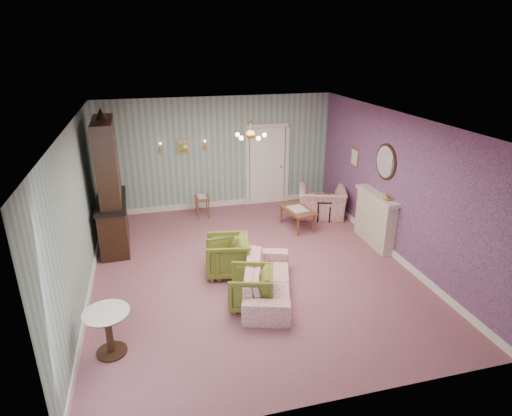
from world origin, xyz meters
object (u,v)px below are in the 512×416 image
object	(u,v)px
wingback_chair	(322,198)
coffee_table	(297,218)
olive_chair_c	(228,256)
fireplace	(375,219)
pedestal_table	(109,333)
side_table_black	(323,210)
sofa_chintz	(268,275)
dresser	(108,182)
olive_chair_a	(251,286)
olive_chair_b	(227,254)

from	to	relation	value
wingback_chair	coffee_table	xyz separation A→B (m)	(-0.83, -0.51, -0.26)
wingback_chair	olive_chair_c	bearing A→B (deg)	57.67
fireplace	coffee_table	bearing A→B (deg)	137.65
pedestal_table	side_table_black	bearing A→B (deg)	37.84
sofa_chintz	side_table_black	world-z (taller)	sofa_chintz
sofa_chintz	pedestal_table	xyz separation A→B (m)	(-2.59, -0.92, -0.03)
coffee_table	pedestal_table	xyz separation A→B (m)	(-4.06, -3.50, 0.11)
olive_chair_c	coffee_table	bearing A→B (deg)	123.28
olive_chair_c	dresser	distance (m)	3.02
sofa_chintz	fireplace	world-z (taller)	fireplace
olive_chair_c	side_table_black	distance (m)	3.38
olive_chair_c	wingback_chair	bearing A→B (deg)	121.06
fireplace	wingback_chair	bearing A→B (deg)	106.27
olive_chair_a	wingback_chair	distance (m)	4.28
dresser	pedestal_table	bearing A→B (deg)	-90.51
pedestal_table	dresser	bearing A→B (deg)	91.25
side_table_black	pedestal_table	size ratio (longest dim) A/B	0.77
olive_chair_a	dresser	xyz separation A→B (m)	(-2.30, 2.99, 1.08)
olive_chair_c	side_table_black	size ratio (longest dim) A/B	1.30
olive_chair_a	olive_chair_c	distance (m)	1.19
wingback_chair	pedestal_table	size ratio (longest dim) A/B	1.63
sofa_chintz	olive_chair_b	bearing A→B (deg)	48.38
olive_chair_b	pedestal_table	size ratio (longest dim) A/B	1.15
sofa_chintz	pedestal_table	size ratio (longest dim) A/B	2.81
olive_chair_a	olive_chair_b	size ratio (longest dim) A/B	0.91
olive_chair_a	olive_chair_b	bearing A→B (deg)	-154.52
olive_chair_c	wingback_chair	distance (m)	3.57
coffee_table	pedestal_table	world-z (taller)	pedestal_table
sofa_chintz	wingback_chair	distance (m)	3.85
olive_chair_c	fireplace	xyz separation A→B (m)	(3.33, 0.45, 0.23)
dresser	fireplace	size ratio (longest dim) A/B	2.07
olive_chair_a	dresser	size ratio (longest dim) A/B	0.25
sofa_chintz	fireplace	xyz separation A→B (m)	(2.80, 1.37, 0.19)
olive_chair_a	dresser	distance (m)	3.93
olive_chair_c	pedestal_table	world-z (taller)	pedestal_table
olive_chair_b	olive_chair_c	distance (m)	0.06
sofa_chintz	side_table_black	size ratio (longest dim) A/B	3.66
side_table_black	olive_chair_b	bearing A→B (deg)	-145.14
wingback_chair	dresser	world-z (taller)	dresser
fireplace	side_table_black	bearing A→B (deg)	110.60
side_table_black	pedestal_table	bearing A→B (deg)	-142.16
sofa_chintz	side_table_black	bearing A→B (deg)	-21.10
fireplace	pedestal_table	world-z (taller)	fireplace
olive_chair_c	fireplace	distance (m)	3.37
olive_chair_c	coffee_table	world-z (taller)	olive_chair_c
olive_chair_a	sofa_chintz	xyz separation A→B (m)	(0.37, 0.26, 0.02)
side_table_black	sofa_chintz	bearing A→B (deg)	-128.32
olive_chair_c	sofa_chintz	world-z (taller)	sofa_chintz
dresser	coffee_table	world-z (taller)	dresser
dresser	pedestal_table	size ratio (longest dim) A/B	4.11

